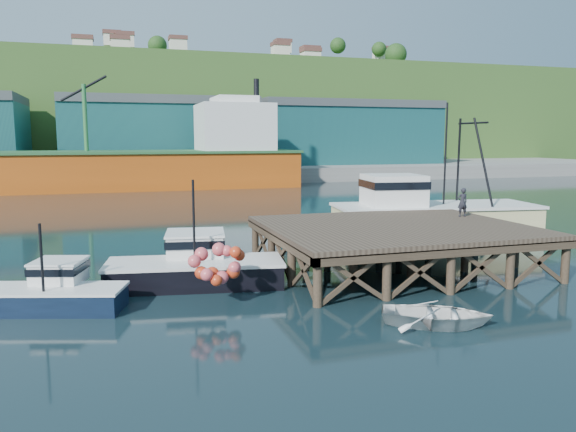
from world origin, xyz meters
name	(u,v)px	position (x,y,z in m)	size (l,w,h in m)	color
ground	(285,277)	(0.00, 0.00, 0.00)	(300.00, 300.00, 0.00)	black
wharf	(397,229)	(5.50, -0.19, 1.94)	(12.00, 10.00, 2.62)	brown
far_quay	(158,170)	(0.00, 70.00, 1.00)	(160.00, 40.00, 2.00)	gray
warehouse_mid	(160,136)	(0.00, 65.00, 6.50)	(28.00, 16.00, 9.00)	#1B5957
warehouse_right	(341,136)	(30.00, 65.00, 6.50)	(30.00, 16.00, 9.00)	#1B5957
cargo_ship	(101,162)	(-8.46, 48.00, 3.31)	(55.50, 10.00, 13.75)	#C55112
hillside	(145,115)	(0.00, 100.00, 11.00)	(220.00, 50.00, 22.00)	#2D511E
boat_navy	(53,291)	(-9.56, -2.00, 0.66)	(5.61, 3.68, 3.30)	#0E1B33
boat_black	(196,265)	(-4.04, -0.02, 0.84)	(7.74, 6.44, 4.58)	black
trawler	(432,211)	(11.51, 6.50, 1.72)	(12.98, 6.11, 8.36)	beige
dinghy	(437,315)	(2.87, -7.87, 0.38)	(2.59, 3.62, 0.75)	white
dockworker	(462,202)	(10.24, 1.52, 2.88)	(0.55, 0.36, 1.51)	black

